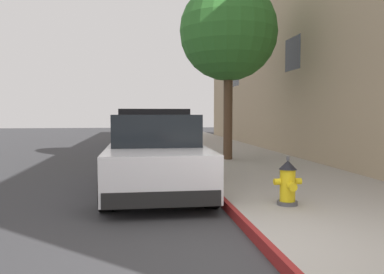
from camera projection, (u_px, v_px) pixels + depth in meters
ground_plane at (60, 162)px, 13.57m from camera, size 34.50×60.00×0.20m
sidewalk_pavement at (228, 154)px, 14.38m from camera, size 3.67×60.00×0.15m
curb_painted_edge at (178, 155)px, 14.12m from camera, size 0.08×60.00×0.15m
police_cruiser at (155, 154)px, 8.09m from camera, size 1.94×4.84×1.68m
parked_car_silver_ahead at (147, 131)px, 18.97m from camera, size 1.94×4.84×1.56m
fire_hydrant at (288, 183)px, 6.07m from camera, size 0.44×0.40×0.76m
street_tree at (228, 32)px, 11.99m from camera, size 3.02×3.02×5.46m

